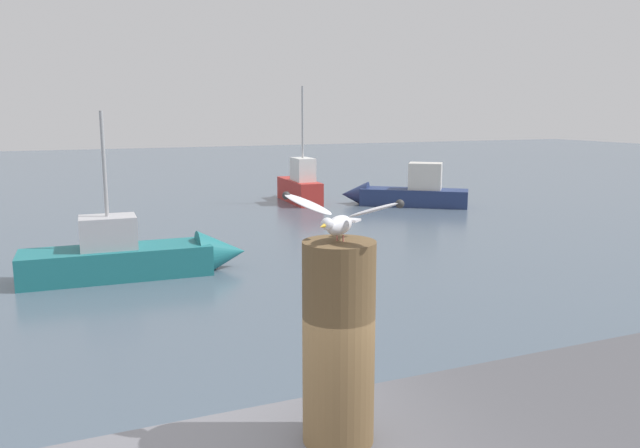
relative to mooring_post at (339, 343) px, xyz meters
The scene contains 5 objects.
mooring_post is the anchor object (origin of this frame).
seagull 0.68m from the mooring_post, 142.04° to the right, with size 0.51×0.60×0.24m.
boat_red 21.82m from the mooring_post, 69.16° to the left, with size 1.06×3.80×4.50m.
boat_navy 21.05m from the mooring_post, 58.12° to the left, with size 4.50×3.78×1.81m.
boat_teal 11.23m from the mooring_post, 87.69° to the left, with size 4.87×1.41×3.76m.
Camera 1 is at (-0.57, -3.43, 3.57)m, focal length 35.40 mm.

